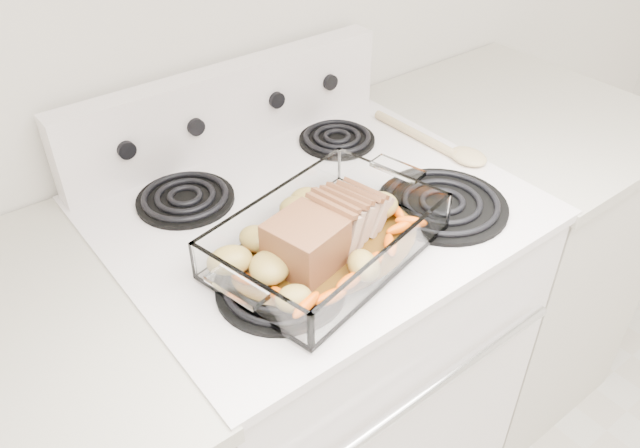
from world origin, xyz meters
TOP-DOWN VIEW (x-y plane):
  - electric_range at (0.00, 1.66)m, footprint 0.78×0.70m
  - counter_right at (0.67, 1.66)m, footprint 0.58×0.68m
  - baking_dish at (-0.08, 1.52)m, footprint 0.39×0.25m
  - pork_roast at (-0.09, 1.52)m, footprint 0.24×0.11m
  - roast_vegetables at (-0.08, 1.55)m, footprint 0.37×0.20m
  - wooden_spoon at (0.35, 1.64)m, footprint 0.07×0.31m

SIDE VIEW (x-z plane):
  - counter_right at x=0.67m, z-range 0.00..0.93m
  - electric_range at x=0.00m, z-range -0.08..1.04m
  - wooden_spoon at x=0.35m, z-range 0.93..0.96m
  - baking_dish at x=-0.08m, z-range 0.93..1.00m
  - roast_vegetables at x=-0.08m, z-range 0.95..0.99m
  - pork_roast at x=-0.09m, z-range 0.95..1.04m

